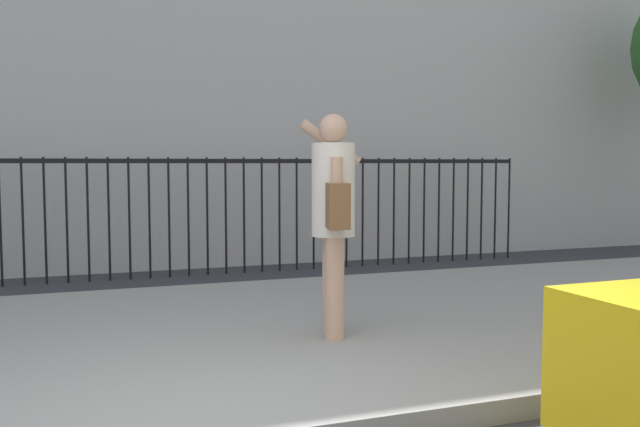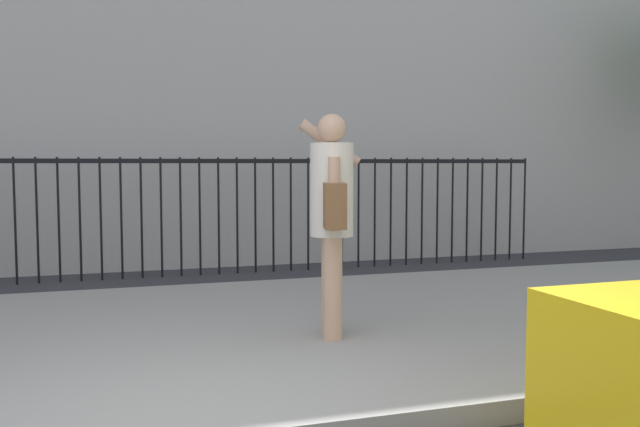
{
  "view_description": "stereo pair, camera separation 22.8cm",
  "coord_description": "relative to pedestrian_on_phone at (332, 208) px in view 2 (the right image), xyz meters",
  "views": [
    {
      "loc": [
        -0.59,
        -3.27,
        1.53
      ],
      "look_at": [
        1.35,
        2.01,
        1.11
      ],
      "focal_mm": 38.29,
      "sensor_mm": 36.0,
      "label": 1
    },
    {
      "loc": [
        -0.38,
        -3.34,
        1.53
      ],
      "look_at": [
        1.35,
        2.01,
        1.11
      ],
      "focal_mm": 38.29,
      "sensor_mm": 36.0,
      "label": 2
    }
  ],
  "objects": [
    {
      "name": "sidewalk",
      "position": [
        -1.34,
        0.51,
        -1.1
      ],
      "size": [
        28.0,
        4.4,
        0.15
      ],
      "primitive_type": "cube",
      "color": "gray",
      "rests_on": "ground"
    },
    {
      "name": "pedestrian_on_phone",
      "position": [
        0.0,
        0.0,
        0.0
      ],
      "size": [
        0.51,
        0.71,
        1.76
      ],
      "color": "tan",
      "rests_on": "sidewalk"
    },
    {
      "name": "iron_fence",
      "position": [
        -1.34,
        4.21,
        -0.15
      ],
      "size": [
        12.03,
        0.04,
        1.6
      ],
      "color": "black",
      "rests_on": "ground"
    }
  ]
}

